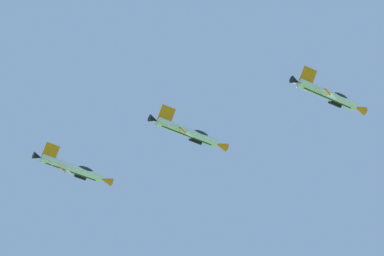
% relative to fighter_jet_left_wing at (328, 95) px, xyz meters
% --- Properties ---
extents(fighter_jet_left_wing, '(12.91, 11.85, 7.30)m').
position_rel_fighter_jet_left_wing_xyz_m(fighter_jet_left_wing, '(0.00, 0.00, 0.00)').
color(fighter_jet_left_wing, white).
extents(fighter_jet_right_wing, '(12.91, 11.80, 7.09)m').
position_rel_fighter_jet_left_wing_xyz_m(fighter_jet_right_wing, '(-25.37, 1.80, -2.83)').
color(fighter_jet_right_wing, white).
extents(fighter_jet_left_outer, '(12.91, 11.92, 7.61)m').
position_rel_fighter_jet_left_wing_xyz_m(fighter_jet_left_outer, '(-48.23, 6.66, -3.55)').
color(fighter_jet_left_outer, white).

